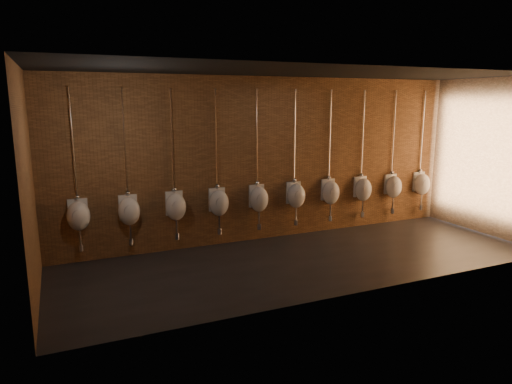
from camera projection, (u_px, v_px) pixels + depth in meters
ground at (307, 260)px, 7.98m from camera, size 8.50×8.50×0.00m
room_shell at (310, 145)px, 7.58m from camera, size 8.54×3.04×3.22m
urinal_0 at (78, 215)px, 7.62m from camera, size 0.39×0.35×2.72m
urinal_1 at (129, 210)px, 7.94m from camera, size 0.39×0.35×2.72m
urinal_2 at (176, 206)px, 8.26m from camera, size 0.39×0.35×2.72m
urinal_3 at (219, 202)px, 8.59m from camera, size 0.39×0.35×2.72m
urinal_4 at (259, 198)px, 8.91m from camera, size 0.39×0.35×2.72m
urinal_5 at (296, 195)px, 9.23m from camera, size 0.39×0.35×2.72m
urinal_6 at (331, 192)px, 9.56m from camera, size 0.39×0.35×2.72m
urinal_7 at (363, 189)px, 9.88m from camera, size 0.39×0.35×2.72m
urinal_8 at (393, 186)px, 10.20m from camera, size 0.39×0.35×2.72m
urinal_9 at (422, 183)px, 10.53m from camera, size 0.39×0.35×2.72m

